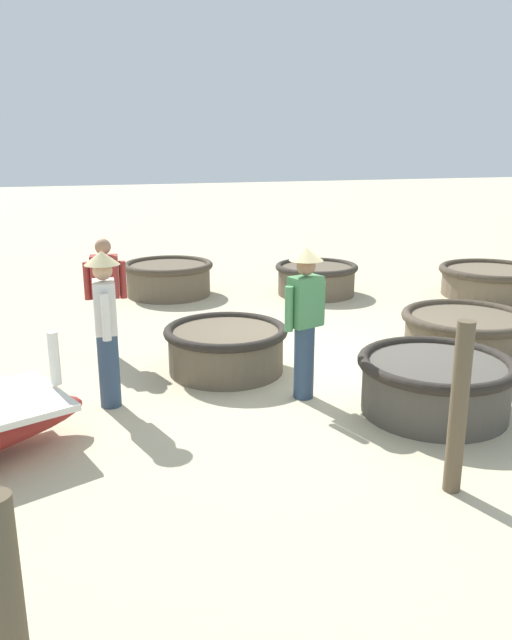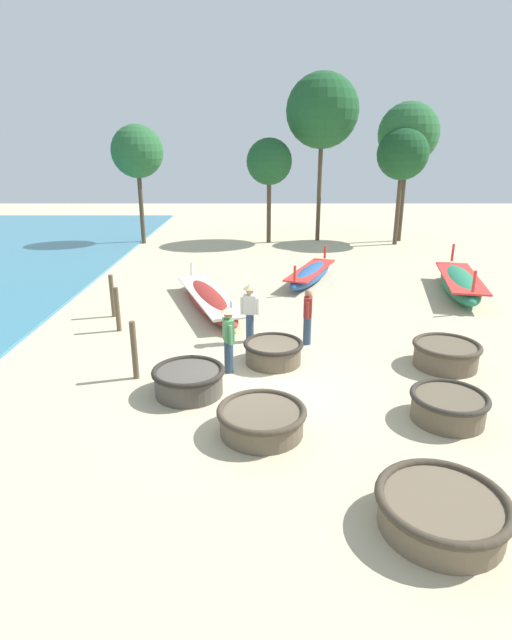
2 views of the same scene
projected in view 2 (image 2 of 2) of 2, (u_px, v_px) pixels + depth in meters
ground_plane at (252, 386)px, 11.43m from camera, size 80.00×80.00×0.00m
coracle_weathered at (443, 510)px, 7.06m from camera, size 1.89×1.89×0.55m
coracle_upturned at (447, 354)px, 12.33m from camera, size 1.66×1.66×0.62m
coracle_far_right at (190, 380)px, 10.97m from camera, size 1.61×1.61×0.60m
coracle_front_right at (274, 351)px, 12.55m from camera, size 1.51×1.51×0.57m
coracle_center at (263, 419)px, 9.45m from camera, size 1.72×1.72×0.53m
coracle_tilted at (450, 406)px, 9.88m from camera, size 1.53×1.53×0.57m
long_boat_blue_hull at (312, 274)px, 20.18m from camera, size 2.60×4.61×1.13m
long_boat_red_hull at (210, 299)px, 16.89m from camera, size 2.92×5.92×1.03m
long_boat_green_hull at (461, 283)px, 18.48m from camera, size 2.33×5.39×1.45m
fisherman_crouching at (309, 315)px, 13.60m from camera, size 0.27×0.52×1.57m
fisherman_standing_left at (251, 309)px, 13.74m from camera, size 0.53×0.36×1.67m
fisherman_standing_right at (230, 335)px, 11.82m from camera, size 0.36×0.51×1.67m
mooring_post_mid_beach at (119, 309)px, 14.67m from camera, size 0.14×0.14×1.33m
mooring_post_inland at (135, 350)px, 11.59m from camera, size 0.14×0.14×1.42m
mooring_post_shoreline at (114, 296)px, 15.93m from camera, size 0.14×0.14×1.38m
tree_leftmost at (139, 152)px, 27.02m from camera, size 2.81×2.81×6.40m
tree_center at (270, 162)px, 27.44m from camera, size 2.51×2.51×5.72m
tree_tall_back at (324, 111)px, 27.25m from camera, size 3.99×3.99×9.10m
tree_rightmost at (404, 154)px, 26.71m from camera, size 2.74×2.74×6.25m
tree_right_mid at (410, 134)px, 27.43m from camera, size 3.33×3.33×7.60m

